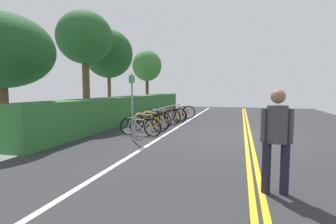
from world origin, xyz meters
The scene contains 19 objects.
ground_plane centered at (0.00, 0.00, -0.03)m, with size 29.17×11.30×0.05m, color #2B2B2D.
centre_line_yellow_inner centered at (0.00, -0.08, 0.00)m, with size 26.25×0.10×0.00m, color gold.
centre_line_yellow_outer centered at (0.00, 0.08, 0.00)m, with size 26.25×0.10×0.00m, color gold.
bike_lane_stripe_white centered at (0.00, 2.93, 0.00)m, with size 26.25×0.12×0.00m, color white.
bike_rack centered at (1.89, 3.75, 0.62)m, with size 6.73×0.05×0.82m.
bicycle_0 centered at (-0.97, 3.75, 0.32)m, with size 0.46×1.64×0.69m.
bicycle_1 centered at (0.07, 3.84, 0.35)m, with size 0.46×1.78×0.75m.
bicycle_2 centered at (0.90, 3.88, 0.35)m, with size 0.46×1.69×0.75m.
bicycle_3 centered at (1.85, 3.78, 0.37)m, with size 0.58×1.68×0.79m.
bicycle_4 centered at (2.83, 3.74, 0.36)m, with size 0.55×1.80×0.76m.
bicycle_5 centered at (3.71, 3.83, 0.32)m, with size 0.52×1.68×0.70m.
bicycle_6 centered at (4.65, 3.63, 0.36)m, with size 0.60×1.76×0.77m.
pedestrian centered at (-5.18, -0.28, 0.97)m, with size 0.32×0.49×1.69m.
sign_post_near centered at (-1.88, 3.66, 1.31)m, with size 0.36×0.06×2.18m.
hedge_backdrop centered at (3.39, 6.02, 0.64)m, with size 15.68×1.10×1.29m, color #2D6B30.
tree_near_left centered at (-3.02, 7.65, 2.89)m, with size 3.28×3.28×4.09m.
tree_mid centered at (1.10, 7.30, 4.00)m, with size 2.55×2.55×5.26m.
tree_far_right centered at (4.26, 7.81, 3.72)m, with size 2.81×2.81×5.13m.
tree_extra centered at (9.62, 7.41, 3.46)m, with size 2.28×2.28×4.69m.
Camera 1 is at (-9.54, 0.29, 1.70)m, focal length 27.51 mm.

